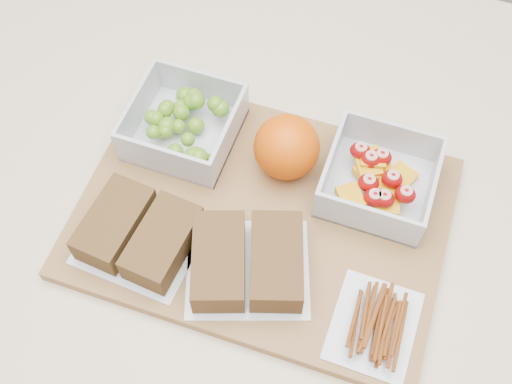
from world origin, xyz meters
TOP-DOWN VIEW (x-y plane):
  - counter at (0.00, 0.00)m, footprint 1.20×0.90m
  - cutting_board at (0.03, -0.01)m, footprint 0.42×0.31m
  - grape_container at (-0.10, 0.06)m, footprint 0.12×0.12m
  - fruit_container at (0.14, 0.07)m, footprint 0.12×0.12m
  - orange at (0.03, 0.06)m, footprint 0.08×0.08m
  - sandwich_bag_left at (-0.09, -0.09)m, footprint 0.13×0.12m
  - sandwich_bag_center at (0.03, -0.08)m, footprint 0.17×0.16m
  - pretzel_bag at (0.18, -0.10)m, footprint 0.09×0.11m

SIDE VIEW (x-z plane):
  - counter at x=0.00m, z-range 0.00..0.90m
  - cutting_board at x=0.03m, z-range 0.90..0.92m
  - pretzel_bag at x=0.18m, z-range 0.92..0.94m
  - sandwich_bag_left at x=-0.09m, z-range 0.92..0.96m
  - fruit_container at x=0.14m, z-range 0.91..0.96m
  - sandwich_bag_center at x=0.03m, z-range 0.92..0.96m
  - grape_container at x=-0.10m, z-range 0.91..0.97m
  - orange at x=0.03m, z-range 0.92..0.99m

